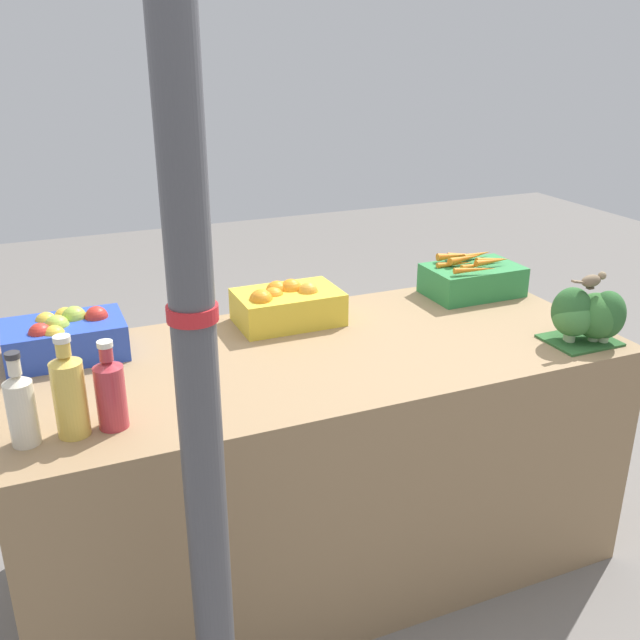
{
  "coord_description": "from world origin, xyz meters",
  "views": [
    {
      "loc": [
        -0.81,
        -1.9,
        1.72
      ],
      "look_at": [
        0.0,
        0.0,
        0.91
      ],
      "focal_mm": 40.0,
      "sensor_mm": 36.0,
      "label": 1
    }
  ],
  "objects_px": {
    "carrot_crate": "(472,278)",
    "juice_bottle_golden": "(69,393)",
    "sparrow_bird": "(592,280)",
    "juice_bottle_ruby": "(110,392)",
    "support_pole": "(196,368)",
    "broccoli_pile": "(587,316)",
    "juice_bottle_cloudy": "(21,407)",
    "orange_crate": "(286,304)",
    "apple_crate": "(65,336)"
  },
  "relations": [
    {
      "from": "support_pole",
      "to": "sparrow_bird",
      "type": "height_order",
      "value": "support_pole"
    },
    {
      "from": "support_pole",
      "to": "juice_bottle_ruby",
      "type": "distance_m",
      "value": 0.51
    },
    {
      "from": "juice_bottle_ruby",
      "to": "juice_bottle_golden",
      "type": "bearing_deg",
      "value": -180.0
    },
    {
      "from": "broccoli_pile",
      "to": "juice_bottle_golden",
      "type": "xyz_separation_m",
      "value": [
        -1.57,
        0.05,
        0.02
      ]
    },
    {
      "from": "support_pole",
      "to": "orange_crate",
      "type": "height_order",
      "value": "support_pole"
    },
    {
      "from": "juice_bottle_cloudy",
      "to": "sparrow_bird",
      "type": "xyz_separation_m",
      "value": [
        1.68,
        -0.05,
        0.11
      ]
    },
    {
      "from": "orange_crate",
      "to": "sparrow_bird",
      "type": "distance_m",
      "value": 1.0
    },
    {
      "from": "broccoli_pile",
      "to": "juice_bottle_golden",
      "type": "bearing_deg",
      "value": 178.36
    },
    {
      "from": "apple_crate",
      "to": "carrot_crate",
      "type": "height_order",
      "value": "carrot_crate"
    },
    {
      "from": "carrot_crate",
      "to": "juice_bottle_cloudy",
      "type": "height_order",
      "value": "juice_bottle_cloudy"
    },
    {
      "from": "broccoli_pile",
      "to": "juice_bottle_ruby",
      "type": "distance_m",
      "value": 1.48
    },
    {
      "from": "support_pole",
      "to": "juice_bottle_golden",
      "type": "relative_size",
      "value": 8.63
    },
    {
      "from": "juice_bottle_golden",
      "to": "orange_crate",
      "type": "bearing_deg",
      "value": 33.63
    },
    {
      "from": "orange_crate",
      "to": "juice_bottle_golden",
      "type": "xyz_separation_m",
      "value": [
        -0.75,
        -0.5,
        0.04
      ]
    },
    {
      "from": "orange_crate",
      "to": "support_pole",
      "type": "bearing_deg",
      "value": -119.43
    },
    {
      "from": "broccoli_pile",
      "to": "orange_crate",
      "type": "bearing_deg",
      "value": 146.6
    },
    {
      "from": "support_pole",
      "to": "carrot_crate",
      "type": "relative_size",
      "value": 6.44
    },
    {
      "from": "apple_crate",
      "to": "sparrow_bird",
      "type": "height_order",
      "value": "sparrow_bird"
    },
    {
      "from": "broccoli_pile",
      "to": "juice_bottle_golden",
      "type": "height_order",
      "value": "juice_bottle_golden"
    },
    {
      "from": "carrot_crate",
      "to": "juice_bottle_cloudy",
      "type": "bearing_deg",
      "value": -162.88
    },
    {
      "from": "orange_crate",
      "to": "juice_bottle_ruby",
      "type": "xyz_separation_m",
      "value": [
        -0.65,
        -0.5,
        0.03
      ]
    },
    {
      "from": "apple_crate",
      "to": "orange_crate",
      "type": "relative_size",
      "value": 1.0
    },
    {
      "from": "apple_crate",
      "to": "juice_bottle_ruby",
      "type": "height_order",
      "value": "juice_bottle_ruby"
    },
    {
      "from": "support_pole",
      "to": "carrot_crate",
      "type": "height_order",
      "value": "support_pole"
    },
    {
      "from": "orange_crate",
      "to": "sparrow_bird",
      "type": "bearing_deg",
      "value": -33.4
    },
    {
      "from": "carrot_crate",
      "to": "juice_bottle_golden",
      "type": "relative_size",
      "value": 1.34
    },
    {
      "from": "apple_crate",
      "to": "juice_bottle_golden",
      "type": "xyz_separation_m",
      "value": [
        -0.02,
        -0.5,
        0.05
      ]
    },
    {
      "from": "juice_bottle_golden",
      "to": "sparrow_bird",
      "type": "bearing_deg",
      "value": -1.65
    },
    {
      "from": "broccoli_pile",
      "to": "sparrow_bird",
      "type": "height_order",
      "value": "sparrow_bird"
    },
    {
      "from": "juice_bottle_cloudy",
      "to": "sparrow_bird",
      "type": "distance_m",
      "value": 1.69
    },
    {
      "from": "juice_bottle_cloudy",
      "to": "juice_bottle_golden",
      "type": "relative_size",
      "value": 0.91
    },
    {
      "from": "apple_crate",
      "to": "orange_crate",
      "type": "xyz_separation_m",
      "value": [
        0.72,
        -0.0,
        0.0
      ]
    },
    {
      "from": "juice_bottle_golden",
      "to": "juice_bottle_ruby",
      "type": "bearing_deg",
      "value": 0.0
    },
    {
      "from": "juice_bottle_cloudy",
      "to": "orange_crate",
      "type": "bearing_deg",
      "value": 30.06
    },
    {
      "from": "carrot_crate",
      "to": "apple_crate",
      "type": "bearing_deg",
      "value": -179.95
    },
    {
      "from": "orange_crate",
      "to": "broccoli_pile",
      "type": "distance_m",
      "value": 0.99
    },
    {
      "from": "apple_crate",
      "to": "carrot_crate",
      "type": "relative_size",
      "value": 1.0
    },
    {
      "from": "juice_bottle_cloudy",
      "to": "sparrow_bird",
      "type": "bearing_deg",
      "value": -1.54
    },
    {
      "from": "juice_bottle_cloudy",
      "to": "juice_bottle_ruby",
      "type": "xyz_separation_m",
      "value": [
        0.21,
        0.0,
        -0.0
      ]
    },
    {
      "from": "juice_bottle_cloudy",
      "to": "juice_bottle_ruby",
      "type": "height_order",
      "value": "juice_bottle_cloudy"
    },
    {
      "from": "juice_bottle_ruby",
      "to": "sparrow_bird",
      "type": "distance_m",
      "value": 1.48
    },
    {
      "from": "carrot_crate",
      "to": "juice_bottle_golden",
      "type": "height_order",
      "value": "juice_bottle_golden"
    },
    {
      "from": "broccoli_pile",
      "to": "juice_bottle_cloudy",
      "type": "distance_m",
      "value": 1.68
    },
    {
      "from": "apple_crate",
      "to": "juice_bottle_cloudy",
      "type": "distance_m",
      "value": 0.52
    },
    {
      "from": "carrot_crate",
      "to": "broccoli_pile",
      "type": "xyz_separation_m",
      "value": [
        0.06,
        -0.54,
        0.03
      ]
    },
    {
      "from": "juice_bottle_golden",
      "to": "sparrow_bird",
      "type": "xyz_separation_m",
      "value": [
        1.57,
        -0.05,
        0.1
      ]
    },
    {
      "from": "carrot_crate",
      "to": "juice_bottle_golden",
      "type": "distance_m",
      "value": 1.59
    },
    {
      "from": "sparrow_bird",
      "to": "apple_crate",
      "type": "bearing_deg",
      "value": 160.4
    },
    {
      "from": "support_pole",
      "to": "apple_crate",
      "type": "relative_size",
      "value": 6.44
    },
    {
      "from": "juice_bottle_golden",
      "to": "sparrow_bird",
      "type": "relative_size",
      "value": 1.95
    }
  ]
}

